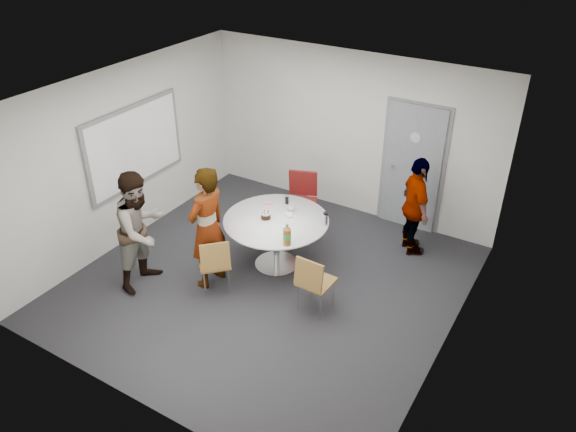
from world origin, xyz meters
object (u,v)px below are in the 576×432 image
Objects in this scene: door at (412,168)px; chair_near_left at (215,261)px; table at (277,227)px; chair_far at (302,195)px; person_left at (141,230)px; person_main at (207,228)px; chair_near_right at (313,280)px; whiteboard at (135,146)px; person_right at (415,207)px.

door reaches higher than chair_near_left.
chair_near_left is at bearing -111.52° from table.
door is 2.15× the size of chair_far.
chair_far is at bearing -27.40° from person_left.
chair_near_right is at bearing 100.53° from person_main.
door is at bearing -38.86° from person_left.
chair_near_right is (1.32, 0.31, 0.01)m from chair_near_left.
door is 1.78m from chair_far.
whiteboard is 1.12× the size of person_left.
door is 1.12× the size of whiteboard.
door reaches higher than person_left.
person_main reaches higher than chair_far.
chair_near_right is 1.58m from person_main.
chair_far is 0.56× the size of person_main.
whiteboard is 2.65m from chair_far.
whiteboard is at bearing -103.44° from person_main.
table is 1.11m from chair_far.
person_left is at bearing -45.96° from whiteboard.
person_left is (-2.56, -3.31, -0.18)m from door.
chair_far is (-1.41, -0.99, -0.42)m from door.
whiteboard is at bearing 10.73° from chair_far.
table is 0.84× the size of person_main.
table is 1.72× the size of chair_near_right.
chair_near_right is at bearing -31.73° from chair_near_left.
whiteboard reaches higher than chair_far.
chair_near_right is 2.40m from person_left.
person_left reaches higher than table.
person_main is 1.15× the size of person_right.
chair_near_right is at bearing -34.74° from table.
door reaches higher than table.
person_right reaches higher than chair_far.
person_left is at bearing 43.32° from chair_far.
person_right is (0.33, -0.70, -0.26)m from door.
person_main reaches higher than person_right.
chair_near_right is 0.88× the size of chair_far.
person_right is at bearing 76.02° from chair_near_right.
whiteboard is 1.24× the size of person_right.
chair_near_right is 0.56× the size of person_right.
person_left is at bearing 151.08° from chair_near_left.
whiteboard is 2.32m from chair_near_left.
table is 0.97× the size of person_right.
table is (-1.20, -2.07, -0.36)m from door.
table is at bearing 23.51° from chair_near_left.
table is 1.86m from person_left.
door is 2.48× the size of chair_near_left.
chair_near_right is (3.30, -0.44, -0.92)m from whiteboard.
whiteboard reaches higher than person_main.
chair_far is 1.94m from person_main.
person_right is at bearing 41.88° from table.
whiteboard reaches higher than person_right.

